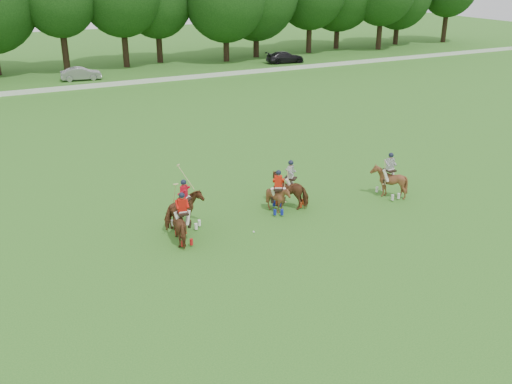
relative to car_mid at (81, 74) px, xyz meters
name	(u,v)px	position (x,y,z in m)	size (l,w,h in m)	color
ground	(276,264)	(-0.43, -42.50, -0.66)	(180.00, 180.00, 0.00)	#27651D
boundary_rail	(86,86)	(-0.43, -4.50, -0.44)	(120.00, 0.10, 0.44)	white
car_mid	(81,74)	(0.00, 0.00, 0.00)	(1.39, 3.99, 1.32)	gray
car_right	(285,57)	(23.85, 0.00, 0.01)	(1.86, 4.58, 1.33)	black
polo_red_a	(183,224)	(-3.04, -38.92, 0.17)	(1.19, 1.95, 2.83)	#532E16
polo_red_b	(185,211)	(-2.49, -37.62, 0.18)	(2.11, 2.12, 2.87)	#532E16
polo_red_c	(278,198)	(2.11, -37.99, 0.10)	(1.60, 1.66, 2.15)	#532E16
polo_stripe_a	(290,189)	(3.01, -37.59, 0.21)	(2.03, 2.07, 2.38)	#532E16
polo_stripe_b	(389,181)	(8.11, -38.82, 0.21)	(1.39, 1.56, 2.38)	#532E16
polo_ball	(254,232)	(0.04, -39.52, -0.61)	(0.09, 0.09, 0.09)	white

